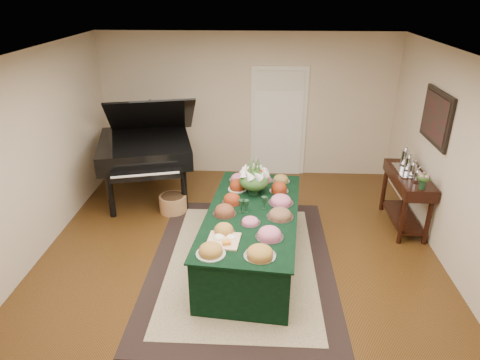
{
  "coord_description": "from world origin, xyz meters",
  "views": [
    {
      "loc": [
        0.26,
        -4.91,
        3.45
      ],
      "look_at": [
        0.0,
        0.3,
        1.05
      ],
      "focal_mm": 32.0,
      "sensor_mm": 36.0,
      "label": 1
    }
  ],
  "objects_px": {
    "buffet_table": "(252,236)",
    "floral_centerpiece": "(254,177)",
    "mahogany_sideboard": "(408,186)",
    "grand_piano": "(145,147)"
  },
  "relations": [
    {
      "from": "buffet_table",
      "to": "floral_centerpiece",
      "type": "xyz_separation_m",
      "value": [
        0.01,
        0.55,
        0.63
      ]
    },
    {
      "from": "floral_centerpiece",
      "to": "mahogany_sideboard",
      "type": "relative_size",
      "value": 0.36
    },
    {
      "from": "grand_piano",
      "to": "mahogany_sideboard",
      "type": "distance_m",
      "value": 4.26
    },
    {
      "from": "grand_piano",
      "to": "mahogany_sideboard",
      "type": "relative_size",
      "value": 1.71
    },
    {
      "from": "floral_centerpiece",
      "to": "mahogany_sideboard",
      "type": "xyz_separation_m",
      "value": [
        2.31,
        0.49,
        -0.32
      ]
    },
    {
      "from": "mahogany_sideboard",
      "to": "grand_piano",
      "type": "bearing_deg",
      "value": 169.08
    },
    {
      "from": "floral_centerpiece",
      "to": "buffet_table",
      "type": "bearing_deg",
      "value": -91.01
    },
    {
      "from": "grand_piano",
      "to": "mahogany_sideboard",
      "type": "bearing_deg",
      "value": -10.92
    },
    {
      "from": "buffet_table",
      "to": "grand_piano",
      "type": "height_order",
      "value": "grand_piano"
    },
    {
      "from": "buffet_table",
      "to": "grand_piano",
      "type": "relative_size",
      "value": 1.24
    }
  ]
}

